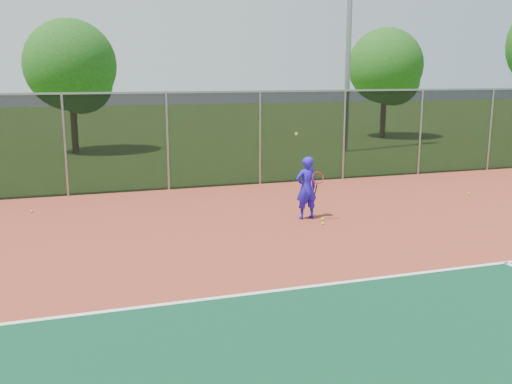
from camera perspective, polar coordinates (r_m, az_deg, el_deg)
court_apron at (r=10.09m, az=18.76°, el=-9.69°), size 30.00×20.00×0.02m
fence_back at (r=18.50m, az=0.40°, el=5.52°), size 30.00×0.06×3.03m
tennis_player at (r=14.19m, az=5.07°, el=0.43°), size 0.61×0.63×2.16m
practice_ball_0 at (r=13.80m, az=6.70°, el=-3.14°), size 0.07×0.07×0.07m
practice_ball_1 at (r=18.18m, az=20.50°, el=-0.16°), size 0.07×0.07×0.07m
practice_ball_5 at (r=16.00m, az=-21.53°, el=-1.81°), size 0.07×0.07×0.07m
practice_ball_6 at (r=14.20m, az=6.67°, el=-2.70°), size 0.07×0.07×0.07m
tree_back_left at (r=27.16m, az=-17.85°, el=11.59°), size 4.06×4.06×5.96m
tree_back_mid at (r=32.85m, az=13.01°, el=11.88°), size 4.11×4.11×6.03m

